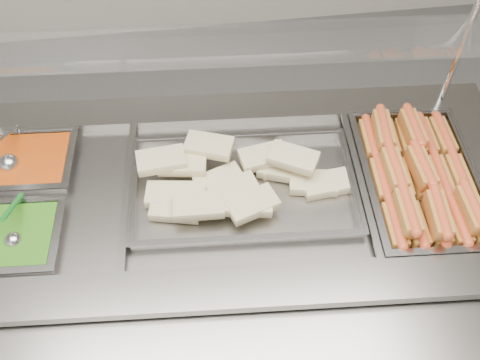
{
  "coord_description": "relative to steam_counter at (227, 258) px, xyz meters",
  "views": [
    {
      "loc": [
        0.04,
        -0.5,
        2.14
      ],
      "look_at": [
        0.17,
        0.48,
        0.89
      ],
      "focal_mm": 40.0,
      "sensor_mm": 36.0,
      "label": 1
    }
  ],
  "objects": [
    {
      "name": "tray_rail",
      "position": [
        -0.04,
        -0.49,
        0.39
      ],
      "size": [
        1.75,
        0.48,
        0.05
      ],
      "color": "gray",
      "rests_on": "steam_counter"
    },
    {
      "name": "hotdogs_in_buns",
      "position": [
        0.59,
        -0.05,
        0.44
      ],
      "size": [
        0.32,
        0.52,
        0.11
      ],
      "color": "#9B4F20",
      "rests_on": "pan_hotdogs"
    },
    {
      "name": "pan_wraps",
      "position": [
        0.06,
        -0.0,
        0.41
      ],
      "size": [
        0.68,
        0.43,
        0.07
      ],
      "color": "gray",
      "rests_on": "steam_counter"
    },
    {
      "name": "pan_beans",
      "position": [
        -0.61,
        0.19,
        0.4
      ],
      "size": [
        0.31,
        0.25,
        0.1
      ],
      "color": "gray",
      "rests_on": "steam_counter"
    },
    {
      "name": "pan_hotdogs",
      "position": [
        0.6,
        -0.04,
        0.4
      ],
      "size": [
        0.37,
        0.55,
        0.1
      ],
      "color": "gray",
      "rests_on": "steam_counter"
    },
    {
      "name": "pan_peas",
      "position": [
        -0.63,
        -0.09,
        0.4
      ],
      "size": [
        0.31,
        0.25,
        0.1
      ],
      "color": "gray",
      "rests_on": "steam_counter"
    },
    {
      "name": "serving_spoon",
      "position": [
        -0.6,
        -0.1,
        0.44
      ],
      "size": [
        0.05,
        0.18,
        0.13
      ],
      "color": "silver",
      "rests_on": "pan_peas"
    },
    {
      "name": "ladle",
      "position": [
        -0.65,
        0.17,
        0.44
      ],
      "size": [
        0.07,
        0.19,
        0.14
      ],
      "color": "silver",
      "rests_on": "pan_beans"
    },
    {
      "name": "tortilla_wraps",
      "position": [
        0.04,
        0.0,
        0.45
      ],
      "size": [
        0.64,
        0.35,
        0.09
      ],
      "color": "#CFC28B",
      "rests_on": "pan_wraps"
    },
    {
      "name": "sneeze_guard",
      "position": [
        0.02,
        0.21,
        0.79
      ],
      "size": [
        1.61,
        0.4,
        0.43
      ],
      "color": "silver",
      "rests_on": "steam_counter"
    },
    {
      "name": "steam_counter",
      "position": [
        0.0,
        0.0,
        0.0
      ],
      "size": [
        1.87,
        0.93,
        0.87
      ],
      "color": "slate",
      "rests_on": "ground"
    }
  ]
}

